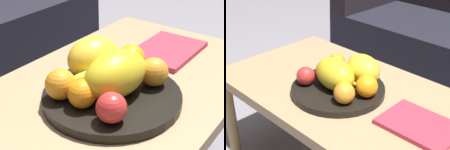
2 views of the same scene
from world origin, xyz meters
TOP-DOWN VIEW (x-y plane):
  - coffee_table at (0.00, 0.00)m, footprint 1.08×0.60m
  - fruit_bowl at (-0.02, -0.04)m, footprint 0.36×0.36m
  - melon_large_front at (0.02, 0.06)m, footprint 0.17×0.14m
  - melon_smaller_beside at (-0.02, -0.05)m, footprint 0.20×0.14m
  - orange_front at (-0.12, -0.02)m, footprint 0.07×0.07m
  - orange_left at (0.10, -0.01)m, footprint 0.08×0.08m
  - orange_right at (-0.12, 0.05)m, footprint 0.08×0.08m
  - orange_back at (0.07, -0.10)m, footprint 0.08×0.08m
  - apple_front at (-0.12, -0.11)m, footprint 0.07×0.07m
  - banana_bunch at (-0.03, -0.00)m, footprint 0.15×0.11m
  - magazine at (0.33, -0.01)m, footprint 0.25×0.18m

SIDE VIEW (x-z plane):
  - coffee_table at x=0.00m, z-range 0.16..0.58m
  - magazine at x=0.33m, z-range 0.42..0.44m
  - fruit_bowl at x=-0.02m, z-range 0.42..0.45m
  - banana_bunch at x=-0.03m, z-range 0.44..0.50m
  - orange_front at x=-0.12m, z-range 0.45..0.52m
  - apple_front at x=-0.12m, z-range 0.45..0.52m
  - orange_back at x=0.07m, z-range 0.45..0.52m
  - orange_right at x=-0.12m, z-range 0.45..0.52m
  - orange_left at x=0.10m, z-range 0.45..0.53m
  - melon_large_front at x=0.02m, z-range 0.45..0.56m
  - melon_smaller_beside at x=-0.02m, z-range 0.45..0.56m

